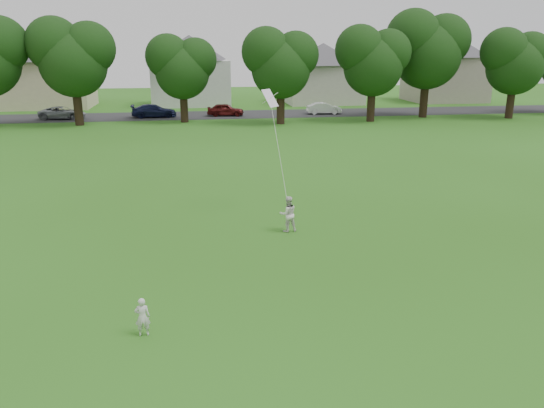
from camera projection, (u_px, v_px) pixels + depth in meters
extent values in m
plane|color=#295C15|center=(206.00, 310.00, 14.29)|extent=(160.00, 160.00, 0.00)
cube|color=#2D2D30|center=(193.00, 115.00, 54.05)|extent=(90.00, 7.00, 0.01)
imported|color=silver|center=(142.00, 317.00, 12.90)|extent=(0.38, 0.26, 1.01)
imported|color=silver|center=(288.00, 214.00, 20.14)|extent=(0.74, 0.62, 1.39)
plane|color=white|center=(270.00, 98.00, 21.59)|extent=(0.87, 0.91, 0.69)
cylinder|color=white|center=(279.00, 150.00, 20.82)|extent=(0.01, 0.01, 4.72)
cylinder|color=black|center=(78.00, 105.00, 46.86)|extent=(0.75, 0.75, 3.61)
cylinder|color=black|center=(184.00, 105.00, 48.86)|extent=(0.70, 0.70, 3.07)
cylinder|color=black|center=(281.00, 106.00, 47.78)|extent=(0.72, 0.72, 3.29)
cylinder|color=black|center=(371.00, 103.00, 49.33)|extent=(0.73, 0.73, 3.38)
cylinder|color=black|center=(424.00, 97.00, 52.15)|extent=(0.78, 0.78, 3.98)
cylinder|color=black|center=(510.00, 101.00, 51.49)|extent=(0.72, 0.72, 3.31)
imported|color=gray|center=(62.00, 113.00, 51.13)|extent=(4.46, 2.35, 1.20)
imported|color=#13183C|center=(154.00, 111.00, 52.38)|extent=(4.44, 1.95, 1.27)
imported|color=#531110|center=(225.00, 110.00, 53.40)|extent=(3.79, 1.80, 1.25)
imported|color=silver|center=(324.00, 108.00, 54.89)|extent=(3.66, 1.47, 1.18)
cube|color=beige|center=(50.00, 84.00, 60.47)|extent=(9.23, 7.64, 5.15)
pyramid|color=#4B494E|center=(44.00, 35.00, 58.92)|extent=(13.31, 13.31, 2.83)
cube|color=silver|center=(191.00, 83.00, 62.78)|extent=(8.99, 6.85, 5.18)
pyramid|color=#4B494E|center=(189.00, 35.00, 61.22)|extent=(12.97, 12.97, 2.85)
cube|color=beige|center=(322.00, 84.00, 65.18)|extent=(8.88, 7.60, 4.60)
pyramid|color=#4B494E|center=(323.00, 43.00, 63.79)|extent=(12.81, 12.81, 2.53)
cube|color=#A39787|center=(445.00, 79.00, 67.37)|extent=(8.88, 7.57, 5.45)
pyramid|color=#4B494E|center=(449.00, 32.00, 65.73)|extent=(12.80, 12.80, 3.00)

